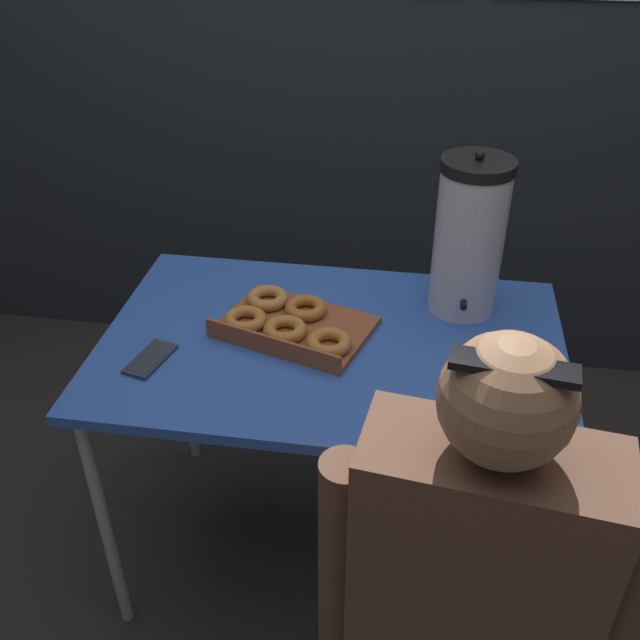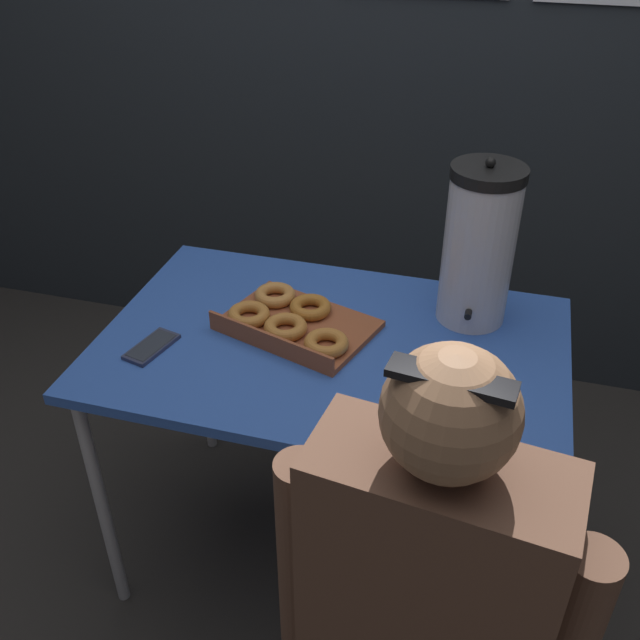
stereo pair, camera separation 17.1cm
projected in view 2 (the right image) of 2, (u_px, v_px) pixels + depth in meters
The scene contains 6 objects.
ground_plane at pixel (329, 547), 2.16m from camera, with size 12.00×12.00×0.00m, color #2D2B28.
back_wall at pixel (419, 27), 2.33m from camera, with size 6.00×0.11×2.55m.
folding_table at pixel (331, 361), 1.77m from camera, with size 1.13×0.73×0.77m.
donut_box at pixel (292, 321), 1.78m from camera, with size 0.42×0.35×0.05m.
coffee_urn at pixel (479, 246), 1.72m from camera, with size 0.18×0.20×0.43m.
cell_phone at pixel (152, 347), 1.71m from camera, with size 0.10×0.15×0.01m.
Camera 2 is at (0.36, -1.37, 1.78)m, focal length 40.00 mm.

